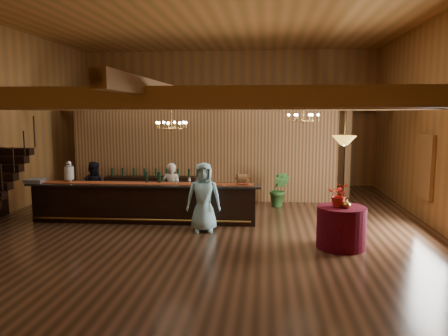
# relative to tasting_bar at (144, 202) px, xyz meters

# --- Properties ---
(floor) EXTENTS (14.00, 14.00, 0.00)m
(floor) POSITION_rel_tasting_bar_xyz_m (1.67, -0.36, -0.54)
(floor) COLOR #543320
(floor) RESTS_ON ground
(ceiling) EXTENTS (14.00, 14.00, 0.00)m
(ceiling) POSITION_rel_tasting_bar_xyz_m (1.67, -0.36, 4.96)
(ceiling) COLOR #B07136
(ceiling) RESTS_ON wall_back
(wall_back) EXTENTS (12.00, 0.10, 5.50)m
(wall_back) POSITION_rel_tasting_bar_xyz_m (1.67, 6.64, 2.21)
(wall_back) COLOR #965F29
(wall_back) RESTS_ON floor
(wall_front) EXTENTS (12.00, 0.10, 5.50)m
(wall_front) POSITION_rel_tasting_bar_xyz_m (1.67, -7.36, 2.21)
(wall_front) COLOR #965F29
(wall_front) RESTS_ON floor
(wall_right) EXTENTS (0.10, 14.00, 5.50)m
(wall_right) POSITION_rel_tasting_bar_xyz_m (7.67, -0.36, 2.21)
(wall_right) COLOR #965F29
(wall_right) RESTS_ON floor
(beam_grid) EXTENTS (11.90, 13.90, 0.39)m
(beam_grid) POSITION_rel_tasting_bar_xyz_m (1.67, 0.15, 2.70)
(beam_grid) COLOR brown
(beam_grid) RESTS_ON wall_left
(support_posts) EXTENTS (9.20, 10.20, 3.20)m
(support_posts) POSITION_rel_tasting_bar_xyz_m (1.67, -0.86, 1.06)
(support_posts) COLOR brown
(support_posts) RESTS_ON floor
(partition_wall) EXTENTS (9.00, 0.18, 3.10)m
(partition_wall) POSITION_rel_tasting_bar_xyz_m (1.17, 3.14, 1.01)
(partition_wall) COLOR olive
(partition_wall) RESTS_ON floor
(window_right_back) EXTENTS (0.12, 1.05, 1.75)m
(window_right_back) POSITION_rel_tasting_bar_xyz_m (7.62, 0.64, 1.01)
(window_right_back) COLOR white
(window_right_back) RESTS_ON wall_right
(backroom_boxes) EXTENTS (4.10, 0.60, 1.10)m
(backroom_boxes) POSITION_rel_tasting_bar_xyz_m (1.38, 5.14, -0.01)
(backroom_boxes) COLOR black
(backroom_boxes) RESTS_ON floor
(tasting_bar) EXTENTS (6.43, 0.94, 1.08)m
(tasting_bar) POSITION_rel_tasting_bar_xyz_m (0.00, 0.00, 0.00)
(tasting_bar) COLOR black
(tasting_bar) RESTS_ON floor
(beverage_dispenser) EXTENTS (0.26, 0.26, 0.60)m
(beverage_dispenser) POSITION_rel_tasting_bar_xyz_m (-2.13, 0.01, 0.81)
(beverage_dispenser) COLOR silver
(beverage_dispenser) RESTS_ON tasting_bar
(glass_rack_tray) EXTENTS (0.50, 0.50, 0.10)m
(glass_rack_tray) POSITION_rel_tasting_bar_xyz_m (-3.04, -0.11, 0.58)
(glass_rack_tray) COLOR gray
(glass_rack_tray) RESTS_ON tasting_bar
(raffle_drum) EXTENTS (0.34, 0.24, 0.30)m
(raffle_drum) POSITION_rel_tasting_bar_xyz_m (2.70, 0.00, 0.70)
(raffle_drum) COLOR olive
(raffle_drum) RESTS_ON tasting_bar
(bar_bottle_0) EXTENTS (0.07, 0.07, 0.30)m
(bar_bottle_0) POSITION_rel_tasting_bar_xyz_m (0.04, 0.12, 0.68)
(bar_bottle_0) COLOR black
(bar_bottle_0) RESTS_ON tasting_bar
(bar_bottle_1) EXTENTS (0.07, 0.07, 0.30)m
(bar_bottle_1) POSITION_rel_tasting_bar_xyz_m (0.38, 0.13, 0.68)
(bar_bottle_1) COLOR black
(bar_bottle_1) RESTS_ON tasting_bar
(bar_bottle_2) EXTENTS (0.07, 0.07, 0.30)m
(bar_bottle_2) POSITION_rel_tasting_bar_xyz_m (0.41, 0.13, 0.68)
(bar_bottle_2) COLOR black
(bar_bottle_2) RESTS_ON tasting_bar
(backbar_shelf) EXTENTS (3.06, 0.64, 0.86)m
(backbar_shelf) POSITION_rel_tasting_bar_xyz_m (-0.55, 2.66, -0.12)
(backbar_shelf) COLOR black
(backbar_shelf) RESTS_ON floor
(round_table) EXTENTS (1.08, 1.08, 0.93)m
(round_table) POSITION_rel_tasting_bar_xyz_m (5.00, -1.88, -0.08)
(round_table) COLOR #520A1D
(round_table) RESTS_ON floor
(chandelier_left) EXTENTS (0.80, 0.80, 0.68)m
(chandelier_left) POSITION_rel_tasting_bar_xyz_m (0.86, -0.32, 2.14)
(chandelier_left) COLOR #B48A3B
(chandelier_left) RESTS_ON beam_grid
(chandelier_right) EXTENTS (0.80, 0.80, 0.47)m
(chandelier_right) POSITION_rel_tasting_bar_xyz_m (4.28, 0.09, 2.34)
(chandelier_right) COLOR #B48A3B
(chandelier_right) RESTS_ON beam_grid
(pendant_lamp) EXTENTS (0.52, 0.52, 0.90)m
(pendant_lamp) POSITION_rel_tasting_bar_xyz_m (5.00, -1.88, 1.86)
(pendant_lamp) COLOR #B48A3B
(pendant_lamp) RESTS_ON beam_grid
(bartender) EXTENTS (0.60, 0.41, 1.58)m
(bartender) POSITION_rel_tasting_bar_xyz_m (0.63, 0.63, 0.24)
(bartender) COLOR silver
(bartender) RESTS_ON floor
(staff_second) EXTENTS (0.80, 0.65, 1.57)m
(staff_second) POSITION_rel_tasting_bar_xyz_m (-1.76, 0.78, 0.24)
(staff_second) COLOR black
(staff_second) RESTS_ON floor
(guest) EXTENTS (0.91, 0.64, 1.76)m
(guest) POSITION_rel_tasting_bar_xyz_m (1.77, -0.83, 0.34)
(guest) COLOR #94D0DA
(guest) RESTS_ON floor
(floor_plant) EXTENTS (0.72, 0.63, 1.13)m
(floor_plant) POSITION_rel_tasting_bar_xyz_m (3.74, 2.29, 0.02)
(floor_plant) COLOR #2B5721
(floor_plant) RESTS_ON floor
(table_flowers) EXTENTS (0.59, 0.55, 0.54)m
(table_flowers) POSITION_rel_tasting_bar_xyz_m (4.94, -1.89, 0.66)
(table_flowers) COLOR red
(table_flowers) RESTS_ON round_table
(table_vase) EXTENTS (0.21, 0.21, 0.32)m
(table_vase) POSITION_rel_tasting_bar_xyz_m (5.07, -2.01, 0.55)
(table_vase) COLOR #B48A3B
(table_vase) RESTS_ON round_table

